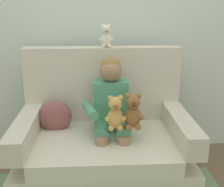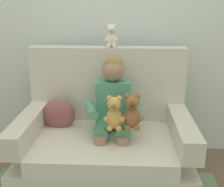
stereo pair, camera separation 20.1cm
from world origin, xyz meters
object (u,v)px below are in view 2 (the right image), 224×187
(plush_brown, at_px, (132,113))
(plush_cream_on_backrest, at_px, (111,36))
(armchair, at_px, (105,143))
(plush_honey, at_px, (114,114))
(throw_pillow, at_px, (59,114))
(seated_child, at_px, (113,106))

(plush_brown, bearing_deg, plush_cream_on_backrest, 112.86)
(armchair, bearing_deg, plush_brown, -38.97)
(plush_honey, bearing_deg, plush_cream_on_backrest, 81.79)
(armchair, bearing_deg, plush_cream_on_backrest, 83.31)
(plush_honey, bearing_deg, throw_pillow, 135.77)
(plush_honey, height_order, plush_cream_on_backrest, plush_cream_on_backrest)
(throw_pillow, bearing_deg, plush_brown, -24.10)
(seated_child, bearing_deg, plush_cream_on_backrest, 89.41)
(seated_child, relative_size, plush_honey, 3.32)
(armchair, relative_size, plush_cream_on_backrest, 6.92)
(plush_honey, bearing_deg, seated_child, 82.65)
(seated_child, relative_size, plush_brown, 3.15)
(armchair, relative_size, throw_pillow, 4.94)
(plush_brown, distance_m, plush_cream_on_backrest, 0.68)
(plush_honey, bearing_deg, plush_brown, -7.84)
(armchair, relative_size, plush_brown, 4.90)
(throw_pillow, bearing_deg, plush_honey, -30.77)
(seated_child, bearing_deg, plush_brown, -54.53)
(seated_child, xyz_separation_m, throw_pillow, (-0.44, 0.09, -0.11))
(seated_child, relative_size, throw_pillow, 3.17)
(plush_cream_on_backrest, bearing_deg, seated_child, -68.23)
(plush_brown, height_order, plush_cream_on_backrest, plush_cream_on_backrest)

